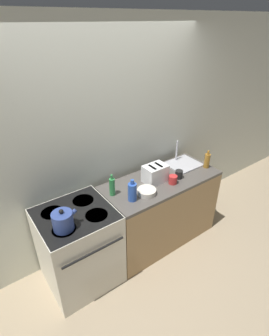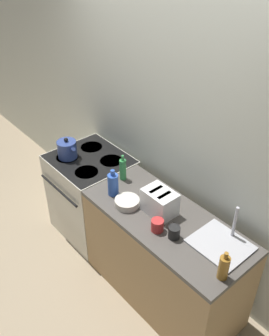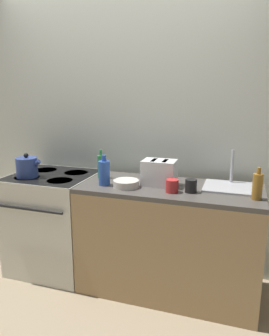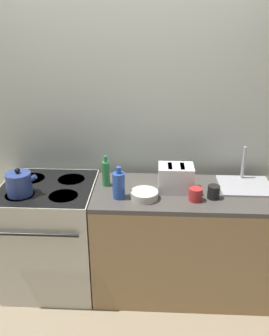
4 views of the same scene
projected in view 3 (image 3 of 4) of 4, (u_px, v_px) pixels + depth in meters
The scene contains 13 objects.
ground_plane at pixel (98, 298), 2.65m from camera, with size 12.00×12.00×0.00m, color tan.
wall_back at pixel (127, 128), 3.03m from camera, with size 8.00×0.05×2.60m.
stove at pixel (55, 220), 3.03m from camera, with size 0.73×0.72×0.90m.
counter_block at pixel (169, 239), 2.68m from camera, with size 1.42×0.62×0.90m.
kettle at pixel (27, 167), 2.84m from camera, with size 0.23×0.18×0.21m.
toaster at pixel (159, 173), 2.59m from camera, with size 0.26×0.19×0.20m.
sink_tray at pixel (230, 186), 2.53m from camera, with size 0.40×0.35×0.28m.
bottle_amber at pixel (257, 186), 2.25m from camera, with size 0.07×0.07×0.23m.
bottle_green at pixel (101, 166), 2.81m from camera, with size 0.06×0.06×0.24m.
bottle_blue at pixel (104, 173), 2.59m from camera, with size 0.09×0.09×0.24m.
cup_red at pixel (172, 186), 2.42m from camera, with size 0.10×0.10×0.10m.
cup_black at pixel (191, 186), 2.42m from camera, with size 0.09×0.09×0.10m.
bowl at pixel (126, 184), 2.55m from camera, with size 0.20×0.20×0.06m.
Camera 3 is at (1.02, -2.12, 1.64)m, focal length 35.00 mm.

